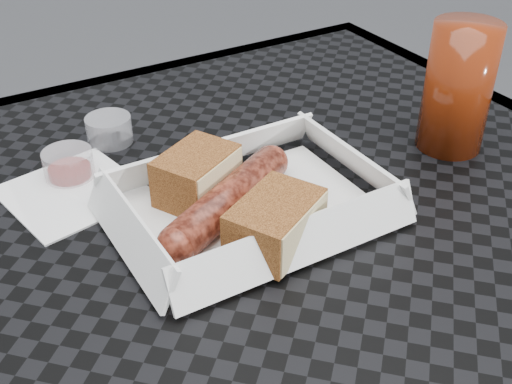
% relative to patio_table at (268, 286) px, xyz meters
% --- Properties ---
extents(patio_table, '(0.80, 0.80, 0.74)m').
position_rel_patio_table_xyz_m(patio_table, '(0.00, 0.00, 0.00)').
color(patio_table, black).
rests_on(patio_table, ground).
extents(food_tray, '(0.22, 0.15, 0.00)m').
position_rel_patio_table_xyz_m(food_tray, '(-0.01, 0.02, 0.08)').
color(food_tray, white).
rests_on(food_tray, patio_table).
extents(bratwurst, '(0.17, 0.11, 0.03)m').
position_rel_patio_table_xyz_m(bratwurst, '(-0.03, 0.03, 0.10)').
color(bratwurst, maroon).
rests_on(bratwurst, food_tray).
extents(bread_near, '(0.09, 0.08, 0.05)m').
position_rel_patio_table_xyz_m(bread_near, '(-0.04, 0.07, 0.10)').
color(bread_near, brown).
rests_on(bread_near, food_tray).
extents(bread_far, '(0.10, 0.09, 0.04)m').
position_rel_patio_table_xyz_m(bread_far, '(-0.01, -0.03, 0.10)').
color(bread_far, brown).
rests_on(bread_far, food_tray).
extents(veg_garnish, '(0.03, 0.03, 0.00)m').
position_rel_patio_table_xyz_m(veg_garnish, '(0.04, -0.02, 0.08)').
color(veg_garnish, red).
rests_on(veg_garnish, food_tray).
extents(napkin, '(0.14, 0.14, 0.00)m').
position_rel_patio_table_xyz_m(napkin, '(-0.14, 0.14, 0.08)').
color(napkin, white).
rests_on(napkin, patio_table).
extents(condiment_cup_sauce, '(0.05, 0.05, 0.03)m').
position_rel_patio_table_xyz_m(condiment_cup_sauce, '(-0.13, 0.17, 0.09)').
color(condiment_cup_sauce, maroon).
rests_on(condiment_cup_sauce, patio_table).
extents(condiment_cup_empty, '(0.05, 0.05, 0.03)m').
position_rel_patio_table_xyz_m(condiment_cup_empty, '(-0.07, 0.22, 0.09)').
color(condiment_cup_empty, silver).
rests_on(condiment_cup_empty, patio_table).
extents(drink_glass, '(0.07, 0.07, 0.14)m').
position_rel_patio_table_xyz_m(drink_glass, '(0.25, 0.02, 0.14)').
color(drink_glass, '#5F1C08').
rests_on(drink_glass, patio_table).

